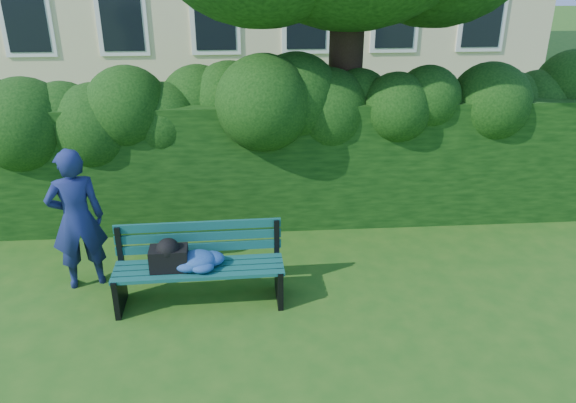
{
  "coord_description": "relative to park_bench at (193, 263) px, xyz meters",
  "views": [
    {
      "loc": [
        -0.46,
        -5.47,
        3.61
      ],
      "look_at": [
        0.0,
        0.6,
        0.95
      ],
      "focal_mm": 35.0,
      "sensor_mm": 36.0,
      "label": 1
    }
  ],
  "objects": [
    {
      "name": "ground",
      "position": [
        1.1,
        -0.01,
        -0.5
      ],
      "size": [
        80.0,
        80.0,
        0.0
      ],
      "primitive_type": "plane",
      "color": "#215616",
      "rests_on": "ground"
    },
    {
      "name": "park_bench",
      "position": [
        0.0,
        0.0,
        0.0
      ],
      "size": [
        1.88,
        0.61,
        0.89
      ],
      "rotation": [
        0.0,
        0.0,
        0.03
      ],
      "color": "#0E4738",
      "rests_on": "ground"
    },
    {
      "name": "man_reading",
      "position": [
        -1.34,
        0.49,
        0.35
      ],
      "size": [
        0.72,
        0.59,
        1.7
      ],
      "primitive_type": "imported",
      "rotation": [
        0.0,
        0.0,
        3.47
      ],
      "color": "navy",
      "rests_on": "ground"
    },
    {
      "name": "hedge",
      "position": [
        1.1,
        2.19,
        0.4
      ],
      "size": [
        10.0,
        1.0,
        1.8
      ],
      "color": "black",
      "rests_on": "ground"
    }
  ]
}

